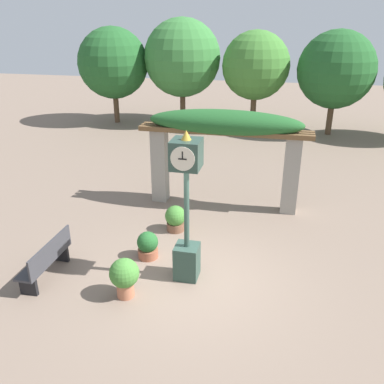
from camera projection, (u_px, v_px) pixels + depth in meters
The scene contains 8 objects.
ground_plane at pixel (195, 278), 8.87m from camera, with size 60.00×60.00×0.00m, color #7F6B5B.
pedestal_clock at pixel (187, 209), 8.30m from camera, with size 0.57×0.62×3.29m.
pergola at pixel (224, 133), 11.44m from camera, with size 4.91×1.04×2.90m.
potted_plant_near_left at pixel (148, 245), 9.53m from camera, with size 0.50×0.50×0.66m.
potted_plant_near_right at pixel (175, 218), 10.74m from camera, with size 0.55×0.55×0.70m.
potted_plant_far_left at pixel (124, 276), 8.12m from camera, with size 0.61×0.61×0.85m.
park_bench at pixel (47, 260), 8.76m from camera, with size 0.42×1.61×0.89m.
tree_line at pixel (242, 66), 19.63m from camera, with size 18.04×4.45×5.29m.
Camera 1 is at (1.58, -7.23, 5.25)m, focal length 38.00 mm.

